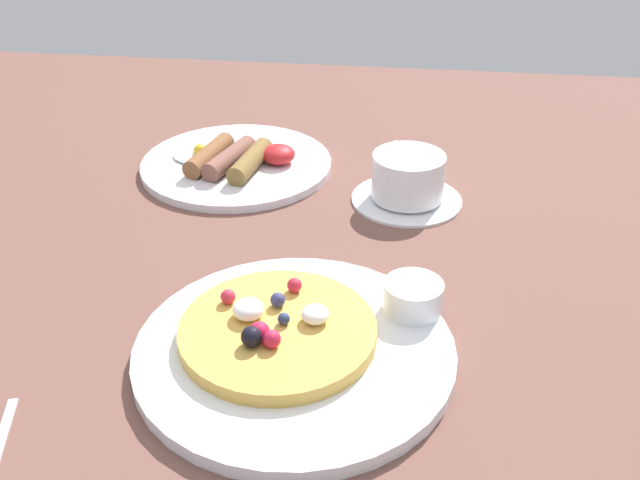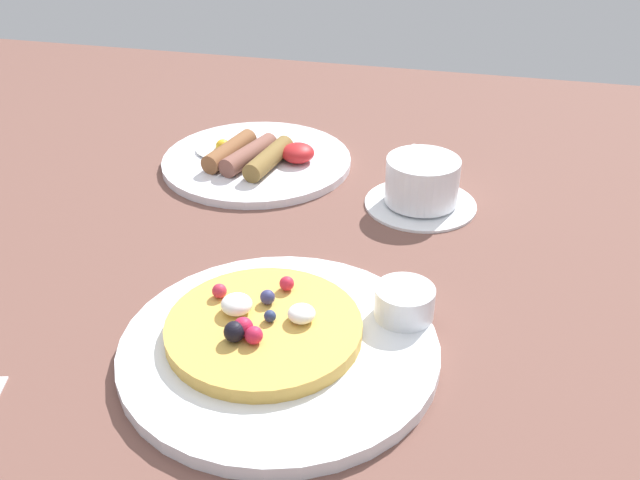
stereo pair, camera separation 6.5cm
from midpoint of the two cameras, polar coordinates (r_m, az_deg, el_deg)
The scene contains 8 objects.
ground_plane at distance 77.90cm, azimuth -0.29°, elevation -3.16°, with size 198.73×137.30×3.00cm, color brown.
pancake_plate at distance 65.34cm, azimuth -0.33°, elevation -8.59°, with size 28.37×28.37×1.37cm, color white.
pancake_with_berries at distance 65.30cm, azimuth -1.61°, elevation -6.90°, with size 17.60×17.60×3.23cm.
syrup_ramekin at distance 68.04cm, azimuth 9.34°, elevation -4.86°, with size 5.55×5.55×2.99cm.
breakfast_plate at distance 98.94cm, azimuth -3.07°, elevation 6.11°, with size 25.31×25.31×1.07cm, color white.
fried_breakfast at distance 97.15cm, azimuth -3.28°, elevation 6.70°, with size 16.68×11.57×2.74cm.
coffee_saucer at distance 90.01cm, azimuth 9.90°, elevation 2.82°, with size 13.54×13.54×0.69cm, color white.
coffee_cup at distance 88.69cm, azimuth 10.06°, elevation 4.66°, with size 8.81×11.51×5.43cm.
Camera 2 is at (18.39, -61.80, 42.61)cm, focal length 41.02 mm.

